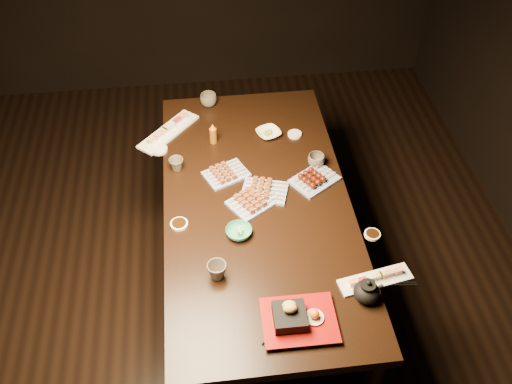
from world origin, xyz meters
TOP-DOWN VIEW (x-y plane):
  - ground at (0.00, 0.00)m, footprint 5.00×5.00m
  - dining_table at (0.35, 0.30)m, footprint 1.38×1.98m
  - sushi_platter_near at (0.79, -0.22)m, footprint 0.33×0.15m
  - sushi_platter_far at (-0.07, 0.89)m, footprint 0.35×0.37m
  - yakitori_plate_center at (0.33, 0.30)m, footprint 0.28×0.26m
  - yakitori_plate_right at (0.39, 0.37)m, footprint 0.26×0.22m
  - yakitori_plate_left at (0.22, 0.51)m, footprint 0.26×0.23m
  - tsukune_plate at (0.65, 0.42)m, footprint 0.28×0.26m
  - edamame_bowl_green at (0.24, 0.10)m, footprint 0.12×0.12m
  - edamame_bowl_cream at (0.47, 0.80)m, footprint 0.17×0.17m
  - tempura_tray at (0.43, -0.39)m, footprint 0.30×0.24m
  - teacup_near_left at (0.13, -0.12)m, footprint 0.11×0.11m
  - teacup_mid_right at (0.68, 0.53)m, footprint 0.10×0.10m
  - teacup_far_left at (-0.03, 0.59)m, footprint 0.08×0.08m
  - teacup_far_right at (0.16, 1.12)m, footprint 0.12×0.12m
  - teapot at (0.73, -0.30)m, footprint 0.15×0.15m
  - condiment_bottle at (0.17, 0.78)m, footprint 0.06×0.06m
  - sauce_dish_west at (-0.03, 0.20)m, footprint 0.10×0.10m
  - sauce_dish_east at (0.61, 0.79)m, footprint 0.10×0.10m
  - sauce_dish_se at (0.84, 0.03)m, footprint 0.09×0.09m
  - sauce_dish_nw at (-0.12, 0.74)m, footprint 0.09×0.09m
  - chopsticks_near at (0.36, -0.39)m, footprint 0.19×0.18m
  - chopsticks_se at (0.86, -0.25)m, footprint 0.20×0.04m

SIDE VIEW (x-z plane):
  - ground at x=0.00m, z-range 0.00..0.00m
  - dining_table at x=0.35m, z-range 0.00..0.75m
  - chopsticks_se at x=0.86m, z-range 0.75..0.76m
  - chopsticks_near at x=0.36m, z-range 0.75..0.76m
  - sauce_dish_se at x=0.84m, z-range 0.75..0.76m
  - sauce_dish_east at x=0.61m, z-range 0.75..0.76m
  - sauce_dish_west at x=-0.03m, z-range 0.75..0.76m
  - sauce_dish_nw at x=-0.12m, z-range 0.75..0.77m
  - edamame_bowl_cream at x=0.47m, z-range 0.75..0.78m
  - edamame_bowl_green at x=0.24m, z-range 0.75..0.79m
  - sushi_platter_near at x=0.79m, z-range 0.75..0.79m
  - sushi_platter_far at x=-0.07m, z-range 0.75..0.80m
  - yakitori_plate_left at x=0.22m, z-range 0.75..0.80m
  - yakitori_plate_right at x=0.39m, z-range 0.75..0.81m
  - tsukune_plate at x=0.65m, z-range 0.75..0.81m
  - yakitori_plate_center at x=0.33m, z-range 0.75..0.81m
  - teacup_mid_right at x=0.68m, z-range 0.75..0.82m
  - teacup_far_left at x=-0.03m, z-range 0.75..0.82m
  - teacup_far_right at x=0.16m, z-range 0.75..0.83m
  - teacup_near_left at x=0.13m, z-range 0.75..0.83m
  - tempura_tray at x=0.43m, z-range 0.75..0.86m
  - teapot at x=0.73m, z-range 0.75..0.86m
  - condiment_bottle at x=0.17m, z-range 0.75..0.87m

